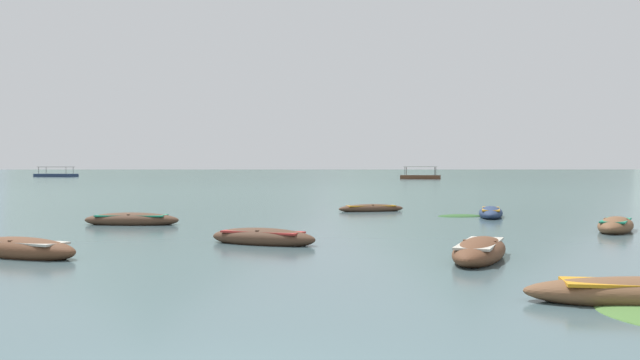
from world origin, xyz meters
TOP-DOWN VIEW (x-y plane):
  - ground_plane at (0.00, 1500.00)m, footprint 6000.00×6000.00m
  - mountain_2 at (-415.35, 1915.60)m, footprint 1335.27×1335.27m
  - mountain_3 at (545.87, 2146.71)m, footprint 1309.35×1309.35m
  - rowboat_0 at (-0.22, 12.91)m, footprint 3.20×2.26m
  - rowboat_1 at (4.74, 9.65)m, footprint 2.39×3.72m
  - rowboat_3 at (4.21, 26.56)m, footprint 3.27×1.51m
  - rowboat_5 at (-5.60, 10.45)m, footprint 3.29×2.39m
  - rowboat_7 at (-5.22, 19.37)m, footprint 3.52×1.45m
  - rowboat_8 at (10.92, 16.16)m, footprint 2.51×3.21m
  - rowboat_9 at (8.78, 22.77)m, footprint 1.95×3.84m
  - ferry_0 at (-54.39, 154.50)m, footprint 10.16×6.18m
  - ferry_1 at (23.82, 120.32)m, footprint 7.56×4.45m
  - weed_patch_0 at (7.60, 23.21)m, footprint 2.24×1.75m

SIDE VIEW (x-z plane):
  - ground_plane at x=0.00m, z-range 0.00..0.00m
  - weed_patch_0 at x=7.60m, z-range -0.07..0.07m
  - rowboat_3 at x=4.21m, z-range -0.08..0.35m
  - rowboat_0 at x=-0.22m, z-range -0.10..0.44m
  - rowboat_9 at x=8.78m, z-range -0.10..0.44m
  - rowboat_7 at x=-5.22m, z-range -0.10..0.44m
  - rowboat_5 at x=-5.60m, z-range -0.11..0.46m
  - rowboat_8 at x=10.92m, z-range -0.11..0.48m
  - rowboat_1 at x=4.74m, z-range -0.11..0.48m
  - ferry_0 at x=-54.39m, z-range -0.82..1.71m
  - ferry_1 at x=23.82m, z-range -0.82..1.72m
  - mountain_3 at x=545.87m, z-range 0.00..469.12m
  - mountain_2 at x=-415.35m, z-range 0.00..484.86m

